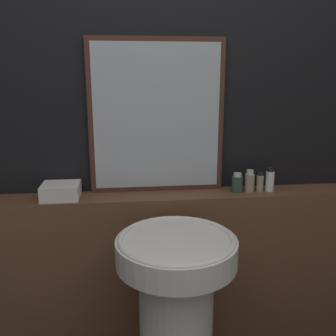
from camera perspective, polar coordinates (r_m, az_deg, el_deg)
wall_back at (r=1.96m, az=1.21°, el=6.94°), size 8.00×0.06×2.50m
vanity_counter at (r=2.09m, az=1.57°, el=-15.79°), size 2.78×0.19×0.90m
pedestal_sink at (r=1.72m, az=1.24°, el=-21.21°), size 0.50×0.50×0.85m
mirror at (r=1.89m, az=-1.73°, el=7.79°), size 0.68×0.03×0.77m
towel_stack at (r=1.91m, az=-16.00°, el=-3.38°), size 0.18×0.16×0.07m
shampoo_bottle at (r=1.96m, az=10.49°, el=-2.30°), size 0.06×0.06×0.10m
conditioner_bottle at (r=1.98m, az=12.32°, el=-2.05°), size 0.05×0.05×0.11m
lotion_bottle at (r=2.00m, az=13.83°, el=-2.14°), size 0.04×0.04×0.10m
body_wash_bottle at (r=2.01m, az=15.26°, el=-1.79°), size 0.04×0.04×0.13m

